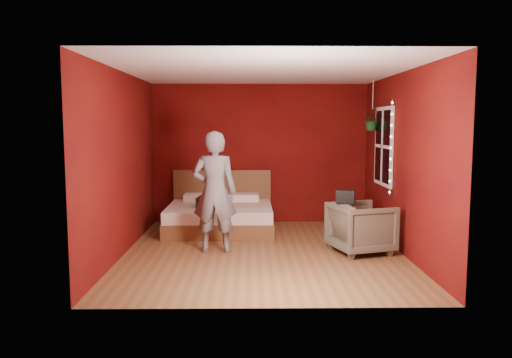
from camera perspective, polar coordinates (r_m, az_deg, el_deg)
name	(u,v)px	position (r m, az deg, el deg)	size (l,w,h in m)	color
floor	(263,252)	(7.37, 0.81, -8.31)	(4.50, 4.50, 0.00)	brown
room_walls	(263,137)	(7.13, 0.83, 4.86)	(4.04, 4.54, 2.62)	#63110A
window	(383,146)	(8.32, 14.35, 3.64)	(0.05, 0.97, 1.27)	white
fairy_lights	(391,148)	(7.81, 15.17, 3.45)	(0.04, 0.04, 1.45)	silver
bed	(220,215)	(8.80, -4.10, -4.18)	(1.82, 1.55, 1.00)	brown
person	(215,192)	(7.23, -4.76, -1.49)	(0.64, 0.42, 1.76)	slate
armchair	(361,228)	(7.39, 11.93, -5.48)	(0.78, 0.81, 0.73)	#585545
handbag	(345,197)	(7.24, 10.17, -1.99)	(0.26, 0.13, 0.19)	black
throw_pillow	(212,201)	(8.59, -5.10, -2.57)	(0.46, 0.46, 0.16)	black
hanging_plant	(372,120)	(8.70, 13.15, 6.60)	(0.36, 0.32, 0.86)	silver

